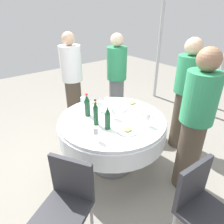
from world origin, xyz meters
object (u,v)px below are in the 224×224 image
object	(u,v)px
plate_mid	(95,103)
chair_near	(200,203)
dining_table	(112,128)
wine_glass_west	(96,131)
wine_glass_near	(83,100)
wine_glass_south	(101,105)
bottle_dark_green_right	(108,118)
person_right	(195,123)
wine_glass_inner	(147,116)
plate_east	(127,131)
plate_south	(132,104)
person_front	(117,78)
bottle_dark_green_rear	(87,106)
plate_far	(145,114)
bottle_dark_green_left	(96,113)
wine_glass_front	(114,111)
person_left	(185,94)
person_rear	(72,82)
chair_west	(67,199)

from	to	relation	value
plate_mid	chair_near	xyz separation A→B (m)	(0.15, 1.74, -0.23)
dining_table	wine_glass_west	size ratio (longest dim) A/B	8.49
wine_glass_near	wine_glass_south	world-z (taller)	wine_glass_near
plate_mid	bottle_dark_green_right	bearing A→B (deg)	67.85
dining_table	chair_near	bearing A→B (deg)	86.13
wine_glass_south	person_right	distance (m)	1.15
wine_glass_inner	plate_east	world-z (taller)	wine_glass_inner
plate_south	plate_east	distance (m)	0.71
wine_glass_inner	wine_glass_west	size ratio (longest dim) A/B	0.97
person_front	person_right	bearing A→B (deg)	-59.81
bottle_dark_green_rear	plate_far	world-z (taller)	bottle_dark_green_rear
plate_east	person_right	size ratio (longest dim) A/B	0.13
wine_glass_inner	plate_south	xyz separation A→B (m)	(-0.26, -0.51, -0.10)
wine_glass_inner	person_right	distance (m)	0.51
wine_glass_inner	wine_glass_near	bearing A→B (deg)	-68.31
wine_glass_near	plate_mid	world-z (taller)	wine_glass_near
bottle_dark_green_rear	plate_east	world-z (taller)	bottle_dark_green_rear
bottle_dark_green_rear	bottle_dark_green_left	size ratio (longest dim) A/B	0.92
dining_table	wine_glass_south	xyz separation A→B (m)	(-0.00, -0.24, 0.25)
bottle_dark_green_left	wine_glass_inner	distance (m)	0.58
wine_glass_front	plate_mid	distance (m)	0.49
dining_table	person_right	bearing A→B (deg)	120.40
person_left	person_rear	bearing A→B (deg)	-132.78
person_rear	chair_west	size ratio (longest dim) A/B	1.88
plate_far	plate_east	world-z (taller)	same
plate_mid	bottle_dark_green_rear	bearing A→B (deg)	40.27
wine_glass_west	chair_near	xyz separation A→B (m)	(-0.33, 1.01, -0.33)
wine_glass_west	plate_east	bearing A→B (deg)	167.40
wine_glass_inner	person_left	bearing A→B (deg)	-173.66
person_right	person_rear	distance (m)	2.05
bottle_dark_green_right	person_rear	size ratio (longest dim) A/B	0.17
person_right	person_front	size ratio (longest dim) A/B	1.04
wine_glass_west	plate_east	xyz separation A→B (m)	(-0.36, 0.08, -0.10)
wine_glass_inner	wine_glass_front	bearing A→B (deg)	-62.04
wine_glass_near	plate_far	world-z (taller)	wine_glass_near
bottle_dark_green_rear	wine_glass_south	distance (m)	0.20
plate_far	plate_south	bearing A→B (deg)	-106.36
wine_glass_near	person_left	bearing A→B (deg)	148.93
wine_glass_south	bottle_dark_green_left	bearing A→B (deg)	45.08
wine_glass_inner	person_right	size ratio (longest dim) A/B	0.09
wine_glass_inner	person_rear	size ratio (longest dim) A/B	0.09
wine_glass_front	chair_near	bearing A→B (deg)	85.31
dining_table	wine_glass_west	xyz separation A→B (m)	(0.42, 0.26, 0.26)
wine_glass_south	plate_far	size ratio (longest dim) A/B	0.60
plate_east	dining_table	bearing A→B (deg)	-99.57
wine_glass_near	bottle_dark_green_right	bearing A→B (deg)	84.48
bottle_dark_green_left	wine_glass_front	world-z (taller)	bottle_dark_green_left
wine_glass_front	plate_south	size ratio (longest dim) A/B	0.62
person_left	dining_table	bearing A→B (deg)	-90.00
plate_east	chair_west	distance (m)	0.92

